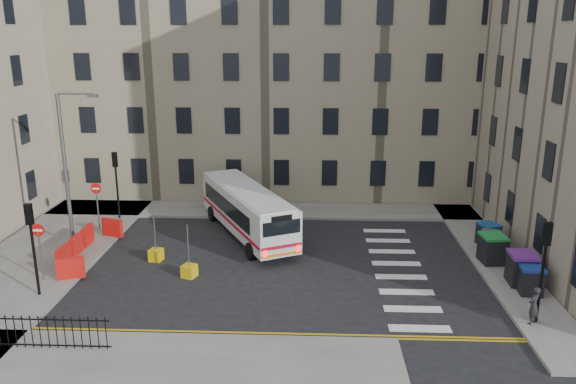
# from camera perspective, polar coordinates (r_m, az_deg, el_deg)

# --- Properties ---
(ground) EXTENTS (120.00, 120.00, 0.00)m
(ground) POSITION_cam_1_polar(r_m,az_deg,el_deg) (27.96, 2.85, -7.46)
(ground) COLOR black
(ground) RESTS_ON ground
(pavement_north) EXTENTS (36.00, 3.20, 0.15)m
(pavement_north) POSITION_cam_1_polar(r_m,az_deg,el_deg) (36.45, -6.70, -1.80)
(pavement_north) COLOR slate
(pavement_north) RESTS_ON ground
(pavement_east) EXTENTS (2.40, 26.00, 0.15)m
(pavement_east) POSITION_cam_1_polar(r_m,az_deg,el_deg) (32.98, 18.70, -4.47)
(pavement_east) COLOR slate
(pavement_east) RESTS_ON ground
(pavement_west) EXTENTS (6.00, 22.00, 0.15)m
(pavement_west) POSITION_cam_1_polar(r_m,az_deg,el_deg) (31.94, -23.28, -5.61)
(pavement_west) COLOR slate
(pavement_west) RESTS_ON ground
(pavement_sw) EXTENTS (20.00, 6.00, 0.15)m
(pavement_sw) POSITION_cam_1_polar(r_m,az_deg,el_deg) (20.28, -18.23, -17.78)
(pavement_sw) COLOR slate
(pavement_sw) RESTS_ON ground
(terrace_north) EXTENTS (38.30, 10.80, 17.20)m
(terrace_north) POSITION_cam_1_polar(r_m,az_deg,el_deg) (41.80, -6.97, 12.38)
(terrace_north) COLOR gray
(terrace_north) RESTS_ON ground
(traffic_light_east) EXTENTS (0.28, 0.22, 4.10)m
(traffic_light_east) POSITION_cam_1_polar(r_m,az_deg,el_deg) (23.52, 24.60, -6.01)
(traffic_light_east) COLOR black
(traffic_light_east) RESTS_ON pavement_east
(traffic_light_nw) EXTENTS (0.28, 0.22, 4.10)m
(traffic_light_nw) POSITION_cam_1_polar(r_m,az_deg,el_deg) (35.21, -17.07, 1.69)
(traffic_light_nw) COLOR black
(traffic_light_nw) RESTS_ON pavement_west
(traffic_light_sw) EXTENTS (0.28, 0.22, 4.10)m
(traffic_light_sw) POSITION_cam_1_polar(r_m,az_deg,el_deg) (25.97, -24.59, -4.01)
(traffic_light_sw) COLOR black
(traffic_light_sw) RESTS_ON pavement_west
(streetlamp) EXTENTS (0.50, 0.22, 8.14)m
(streetlamp) POSITION_cam_1_polar(r_m,az_deg,el_deg) (31.20, -21.70, 2.28)
(streetlamp) COLOR #595B5E
(streetlamp) RESTS_ON pavement_west
(no_entry_north) EXTENTS (0.60, 0.08, 3.00)m
(no_entry_north) POSITION_cam_1_polar(r_m,az_deg,el_deg) (33.78, -18.86, -0.44)
(no_entry_north) COLOR #595B5E
(no_entry_north) RESTS_ON pavement_west
(no_entry_south) EXTENTS (0.60, 0.08, 3.00)m
(no_entry_south) POSITION_cam_1_polar(r_m,az_deg,el_deg) (27.70, -23.97, -4.48)
(no_entry_south) COLOR #595B5E
(no_entry_south) RESTS_ON pavement_west
(roadworks_barriers) EXTENTS (1.66, 6.26, 1.00)m
(roadworks_barriers) POSITION_cam_1_polar(r_m,az_deg,el_deg) (30.45, -20.11, -5.14)
(roadworks_barriers) COLOR red
(roadworks_barriers) RESTS_ON pavement_west
(iron_railings) EXTENTS (7.80, 0.04, 1.20)m
(iron_railings) POSITION_cam_1_polar(r_m,az_deg,el_deg) (23.06, -26.97, -12.54)
(iron_railings) COLOR black
(iron_railings) RESTS_ON pavement_sw
(bus) EXTENTS (6.36, 9.75, 2.67)m
(bus) POSITION_cam_1_polar(r_m,az_deg,el_deg) (31.58, -4.19, -1.73)
(bus) COLOR silver
(bus) RESTS_ON ground
(wheelie_bin_a) EXTENTS (1.08, 1.21, 1.24)m
(wheelie_bin_a) POSITION_cam_1_polar(r_m,az_deg,el_deg) (26.74, 23.40, -8.13)
(wheelie_bin_a) COLOR black
(wheelie_bin_a) RESTS_ON pavement_east
(wheelie_bin_b) EXTENTS (1.20, 1.36, 1.45)m
(wheelie_bin_b) POSITION_cam_1_polar(r_m,az_deg,el_deg) (27.46, 22.64, -7.17)
(wheelie_bin_b) COLOR black
(wheelie_bin_b) RESTS_ON pavement_east
(wheelie_bin_c) EXTENTS (1.25, 1.39, 1.41)m
(wheelie_bin_c) POSITION_cam_1_polar(r_m,az_deg,el_deg) (29.44, 20.05, -5.41)
(wheelie_bin_c) COLOR black
(wheelie_bin_c) RESTS_ON pavement_east
(wheelie_bin_d) EXTENTS (1.28, 1.37, 1.21)m
(wheelie_bin_d) POSITION_cam_1_polar(r_m,az_deg,el_deg) (30.43, 19.81, -4.91)
(wheelie_bin_d) COLOR black
(wheelie_bin_d) RESTS_ON pavement_east
(wheelie_bin_e) EXTENTS (1.25, 1.33, 1.19)m
(wheelie_bin_e) POSITION_cam_1_polar(r_m,az_deg,el_deg) (31.75, 19.67, -4.06)
(wheelie_bin_e) COLOR black
(wheelie_bin_e) RESTS_ON pavement_east
(pedestrian) EXTENTS (0.66, 0.65, 1.53)m
(pedestrian) POSITION_cam_1_polar(r_m,az_deg,el_deg) (24.03, 23.69, -10.52)
(pedestrian) COLOR black
(pedestrian) RESTS_ON pavement_east
(bollard_yellow) EXTENTS (0.71, 0.71, 0.60)m
(bollard_yellow) POSITION_cam_1_polar(r_m,az_deg,el_deg) (29.16, -13.26, -6.24)
(bollard_yellow) COLOR gold
(bollard_yellow) RESTS_ON ground
(bollard_chevron) EXTENTS (0.78, 0.78, 0.60)m
(bollard_chevron) POSITION_cam_1_polar(r_m,az_deg,el_deg) (26.96, -9.99, -7.91)
(bollard_chevron) COLOR gold
(bollard_chevron) RESTS_ON ground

